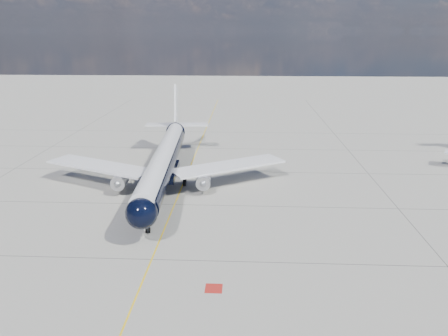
{
  "coord_description": "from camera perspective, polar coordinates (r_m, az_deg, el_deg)",
  "views": [
    {
      "loc": [
        9.45,
        -44.77,
        22.54
      ],
      "look_at": [
        6.55,
        14.22,
        4.0
      ],
      "focal_mm": 35.0,
      "sensor_mm": 36.0,
      "label": 1
    }
  ],
  "objects": [
    {
      "name": "ground",
      "position": [
        78.67,
        -4.21,
        0.73
      ],
      "size": [
        320.0,
        320.0,
        0.0
      ],
      "primitive_type": "plane",
      "color": "gray",
      "rests_on": "ground"
    },
    {
      "name": "taxiway_centerline",
      "position": [
        73.93,
        -4.67,
        -0.38
      ],
      "size": [
        0.16,
        160.0,
        0.01
      ],
      "primitive_type": "cube",
      "color": "yellow",
      "rests_on": "ground"
    },
    {
      "name": "red_marking",
      "position": [
        41.52,
        -1.35,
        -15.45
      ],
      "size": [
        1.6,
        1.6,
        0.01
      ],
      "primitive_type": "cube",
      "color": "maroon",
      "rests_on": "ground"
    },
    {
      "name": "main_airliner",
      "position": [
        66.3,
        -7.82,
        1.09
      ],
      "size": [
        37.33,
        45.49,
        13.14
      ],
      "rotation": [
        0.0,
        0.0,
        0.06
      ],
      "color": "black",
      "rests_on": "ground"
    }
  ]
}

